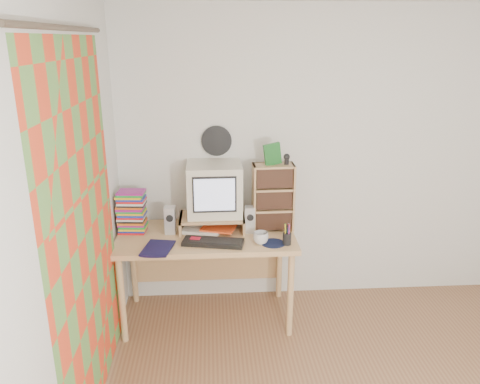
{
  "coord_description": "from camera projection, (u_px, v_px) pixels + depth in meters",
  "views": [
    {
      "loc": [
        -0.98,
        -2.05,
        2.23
      ],
      "look_at": [
        -0.76,
        1.33,
        1.12
      ],
      "focal_mm": 35.0,
      "sensor_mm": 36.0,
      "label": 1
    }
  ],
  "objects": [
    {
      "name": "curtain",
      "position": [
        85.0,
        236.0,
        2.69
      ],
      "size": [
        0.0,
        2.2,
        2.2
      ],
      "primitive_type": "plane",
      "rotation": [
        1.57,
        0.0,
        1.57
      ],
      "color": "red",
      "rests_on": "left_wall"
    },
    {
      "name": "desk",
      "position": [
        206.0,
        247.0,
        3.81
      ],
      "size": [
        1.4,
        0.7,
        0.75
      ],
      "color": "tan",
      "rests_on": "floor"
    },
    {
      "name": "webcam",
      "position": [
        287.0,
        159.0,
        3.64
      ],
      "size": [
        0.05,
        0.05,
        0.09
      ],
      "primitive_type": null,
      "rotation": [
        0.0,
        0.0,
        0.01
      ],
      "color": "black",
      "rests_on": "cd_rack"
    },
    {
      "name": "keyboard",
      "position": [
        213.0,
        242.0,
        3.53
      ],
      "size": [
        0.48,
        0.24,
        0.03
      ],
      "primitive_type": "cube",
      "rotation": [
        0.0,
        0.0,
        -0.2
      ],
      "color": "black",
      "rests_on": "desk"
    },
    {
      "name": "back_wall",
      "position": [
        326.0,
        160.0,
        3.96
      ],
      "size": [
        3.5,
        0.0,
        3.5
      ],
      "primitive_type": "plane",
      "rotation": [
        1.57,
        0.0,
        0.0
      ],
      "color": "silver",
      "rests_on": "floor"
    },
    {
      "name": "crt_monitor",
      "position": [
        214.0,
        189.0,
        3.75
      ],
      "size": [
        0.44,
        0.44,
        0.41
      ],
      "primitive_type": "cube",
      "rotation": [
        0.0,
        0.0,
        0.01
      ],
      "color": "beige",
      "rests_on": "monitor_riser"
    },
    {
      "name": "dvd_stack",
      "position": [
        132.0,
        215.0,
        3.71
      ],
      "size": [
        0.22,
        0.16,
        0.3
      ],
      "primitive_type": null,
      "rotation": [
        0.0,
        0.0,
        -0.09
      ],
      "color": "brown",
      "rests_on": "desk"
    },
    {
      "name": "speaker_right",
      "position": [
        250.0,
        219.0,
        3.73
      ],
      "size": [
        0.08,
        0.08,
        0.21
      ],
      "primitive_type": "cube",
      "rotation": [
        0.0,
        0.0,
        -0.05
      ],
      "color": "silver",
      "rests_on": "desk"
    },
    {
      "name": "wall_disc",
      "position": [
        217.0,
        141.0,
        3.83
      ],
      "size": [
        0.25,
        0.02,
        0.25
      ],
      "primitive_type": "cylinder",
      "rotation": [
        1.57,
        0.0,
        0.0
      ],
      "color": "black",
      "rests_on": "back_wall"
    },
    {
      "name": "mug",
      "position": [
        261.0,
        238.0,
        3.53
      ],
      "size": [
        0.12,
        0.12,
        0.09
      ],
      "primitive_type": "imported",
      "rotation": [
        0.0,
        0.0,
        0.05
      ],
      "color": "silver",
      "rests_on": "desk"
    },
    {
      "name": "diary",
      "position": [
        144.0,
        246.0,
        3.44
      ],
      "size": [
        0.28,
        0.23,
        0.05
      ],
      "primitive_type": "imported",
      "rotation": [
        0.0,
        0.0,
        -0.19
      ],
      "color": "#120F38",
      "rests_on": "desk"
    },
    {
      "name": "red_box",
      "position": [
        195.0,
        240.0,
        3.55
      ],
      "size": [
        0.09,
        0.07,
        0.04
      ],
      "primitive_type": "cube",
      "rotation": [
        0.0,
        0.0,
        -0.26
      ],
      "color": "red",
      "rests_on": "desk"
    },
    {
      "name": "speaker_left",
      "position": [
        170.0,
        220.0,
        3.7
      ],
      "size": [
        0.09,
        0.09,
        0.22
      ],
      "primitive_type": "cube",
      "rotation": [
        0.0,
        0.0,
        -0.07
      ],
      "color": "silver",
      "rests_on": "desk"
    },
    {
      "name": "cd_rack",
      "position": [
        273.0,
        197.0,
        3.73
      ],
      "size": [
        0.33,
        0.18,
        0.54
      ],
      "primitive_type": "cube",
      "rotation": [
        0.0,
        0.0,
        0.02
      ],
      "color": "tan",
      "rests_on": "desk"
    },
    {
      "name": "mousepad",
      "position": [
        273.0,
        243.0,
        3.54
      ],
      "size": [
        0.22,
        0.22,
        0.0
      ],
      "primitive_type": "cylinder",
      "rotation": [
        0.0,
        0.0,
        0.25
      ],
      "color": "#0E1A31",
      "rests_on": "desk"
    },
    {
      "name": "game_box",
      "position": [
        272.0,
        154.0,
        3.62
      ],
      "size": [
        0.13,
        0.06,
        0.17
      ],
      "primitive_type": "cube",
      "rotation": [
        0.0,
        0.0,
        0.25
      ],
      "color": "#1A5D22",
      "rests_on": "cd_rack"
    },
    {
      "name": "papers",
      "position": [
        209.0,
        229.0,
        3.77
      ],
      "size": [
        0.35,
        0.3,
        0.04
      ],
      "primitive_type": null,
      "rotation": [
        0.0,
        0.0,
        -0.31
      ],
      "color": "white",
      "rests_on": "desk"
    },
    {
      "name": "left_wall",
      "position": [
        49.0,
        257.0,
        2.2
      ],
      "size": [
        0.0,
        3.5,
        3.5
      ],
      "primitive_type": "plane",
      "rotation": [
        1.57,
        0.0,
        1.57
      ],
      "color": "silver",
      "rests_on": "floor"
    },
    {
      "name": "pen_cup",
      "position": [
        287.0,
        237.0,
        3.51
      ],
      "size": [
        0.08,
        0.08,
        0.13
      ],
      "primitive_type": null,
      "rotation": [
        0.0,
        0.0,
        -0.22
      ],
      "color": "black",
      "rests_on": "desk"
    },
    {
      "name": "monitor_riser",
      "position": [
        212.0,
        219.0,
        3.77
      ],
      "size": [
        0.52,
        0.3,
        0.12
      ],
      "color": "tan",
      "rests_on": "desk"
    }
  ]
}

